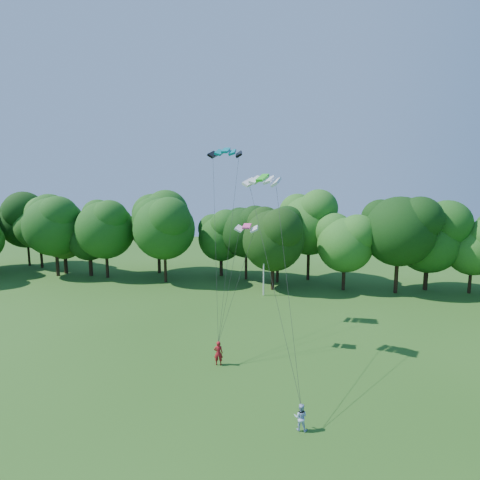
# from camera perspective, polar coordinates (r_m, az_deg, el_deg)

# --- Properties ---
(ground) EXTENTS (160.00, 160.00, 0.00)m
(ground) POSITION_cam_1_polar(r_m,az_deg,el_deg) (21.88, -15.47, -30.13)
(ground) COLOR #265016
(ground) RESTS_ON ground
(utility_pole) EXTENTS (1.44, 0.33, 7.22)m
(utility_pole) POSITION_cam_1_polar(r_m,az_deg,el_deg) (46.24, 3.64, -3.96)
(utility_pole) COLOR silver
(utility_pole) RESTS_ON ground
(kite_flyer_left) EXTENTS (0.77, 0.59, 1.88)m
(kite_flyer_left) POSITION_cam_1_polar(r_m,az_deg,el_deg) (29.64, -3.31, -16.82)
(kite_flyer_left) COLOR maroon
(kite_flyer_left) RESTS_ON ground
(kite_flyer_right) EXTENTS (0.78, 0.62, 1.55)m
(kite_flyer_right) POSITION_cam_1_polar(r_m,az_deg,el_deg) (23.20, 9.23, -25.08)
(kite_flyer_right) COLOR #AABFEC
(kite_flyer_right) RESTS_ON ground
(kite_teal) EXTENTS (3.18, 1.50, 0.65)m
(kite_teal) POSITION_cam_1_polar(r_m,az_deg,el_deg) (36.20, -2.17, 13.49)
(kite_teal) COLOR #047D89
(kite_teal) RESTS_ON ground
(kite_green) EXTENTS (3.11, 2.08, 0.64)m
(kite_green) POSITION_cam_1_polar(r_m,az_deg,el_deg) (29.14, 3.46, 9.45)
(kite_green) COLOR #2ACE1E
(kite_green) RESTS_ON ground
(kite_pink) EXTENTS (1.85, 0.91, 0.40)m
(kite_pink) POSITION_cam_1_polar(r_m,az_deg,el_deg) (30.18, 1.04, 2.13)
(kite_pink) COLOR #FF4692
(kite_pink) RESTS_ON ground
(tree_back_west) EXTENTS (6.84, 6.84, 9.95)m
(tree_back_west) POSITION_cam_1_polar(r_m,az_deg,el_deg) (63.50, -25.28, 0.86)
(tree_back_west) COLOR black
(tree_back_west) RESTS_ON ground
(tree_back_center) EXTENTS (8.71, 8.71, 12.66)m
(tree_back_center) POSITION_cam_1_polar(r_m,az_deg,el_deg) (48.29, 5.09, 1.56)
(tree_back_center) COLOR black
(tree_back_center) RESTS_ON ground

